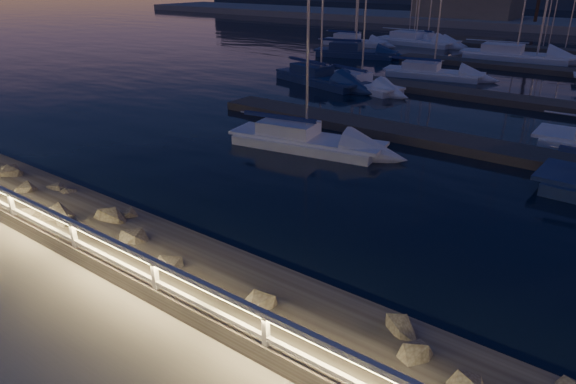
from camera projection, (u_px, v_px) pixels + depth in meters
name	position (u px, v px, depth m)	size (l,w,h in m)	color
ground	(129.00, 286.00, 11.58)	(400.00, 400.00, 0.00)	gray
harbor_water	(510.00, 91.00, 34.92)	(400.00, 440.00, 0.60)	black
guard_rail	(123.00, 255.00, 11.31)	(44.11, 0.12, 1.06)	silver
riprap	(150.00, 256.00, 13.14)	(30.36, 2.18, 1.20)	slate
floating_docks	(516.00, 80.00, 35.64)	(22.00, 36.00, 0.40)	#524B44
sailboat_a	(360.00, 83.00, 33.82)	(6.42, 3.48, 10.61)	white
sailboat_b	(302.00, 138.00, 22.48)	(7.14, 3.18, 11.77)	white
sailboat_e	(353.00, 52.00, 46.61)	(7.73, 4.05, 12.76)	navy
sailboat_f	(319.00, 77.00, 35.50)	(7.98, 4.24, 13.11)	navy
sailboat_i	(353.00, 41.00, 53.99)	(7.12, 2.90, 11.86)	white
sailboat_j	(431.00, 72.00, 37.45)	(7.29, 3.21, 12.02)	white
sailboat_k	(513.00, 54.00, 44.99)	(9.42, 3.55, 15.63)	white
sailboat_m	(426.00, 40.00, 54.70)	(7.05, 2.60, 11.84)	white
sailboat_n	(414.00, 40.00, 54.18)	(8.83, 3.38, 14.70)	white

